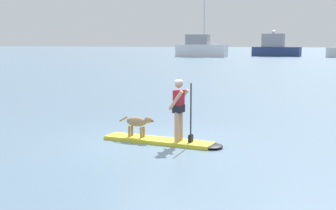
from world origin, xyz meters
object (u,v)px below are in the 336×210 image
object	(u,v)px
paddleboard	(166,141)
person_paddler	(179,106)
dog	(138,123)
moored_boat_port	(275,48)
moored_boat_far_port	(201,48)

from	to	relation	value
paddleboard	person_paddler	bearing A→B (deg)	-9.87
dog	moored_boat_port	bearing A→B (deg)	89.20
paddleboard	moored_boat_far_port	distance (m)	68.24
dog	moored_boat_port	size ratio (longest dim) A/B	0.12
dog	moored_boat_far_port	size ratio (longest dim) A/B	0.08
person_paddler	moored_boat_far_port	size ratio (longest dim) A/B	0.13
person_paddler	dog	distance (m)	1.37
person_paddler	dog	xyz separation A→B (m)	(-1.23, 0.21, -0.55)
person_paddler	moored_boat_port	bearing A→B (deg)	90.16
moored_boat_far_port	moored_boat_port	size ratio (longest dim) A/B	1.46
dog	moored_boat_port	xyz separation A→B (m)	(1.02, 73.57, 1.02)
paddleboard	moored_boat_far_port	world-z (taller)	moored_boat_far_port
paddleboard	moored_boat_far_port	bearing A→B (deg)	100.40
paddleboard	moored_boat_port	world-z (taller)	moored_boat_port
dog	paddleboard	bearing A→B (deg)	-9.87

